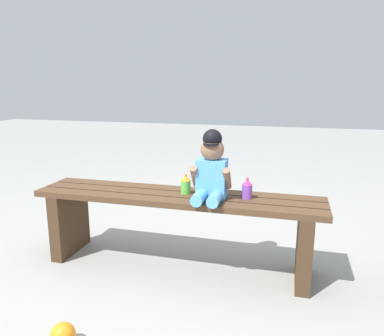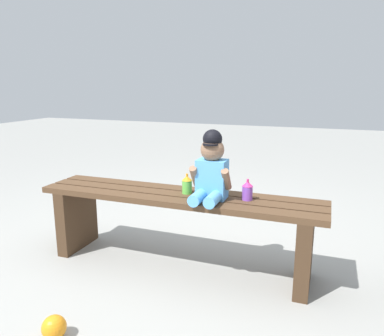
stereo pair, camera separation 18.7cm
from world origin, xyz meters
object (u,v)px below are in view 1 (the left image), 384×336
Objects in this scene: toy_ball at (63,335)px; park_bench at (177,217)px; sippy_cup_left at (186,184)px; sippy_cup_right at (247,189)px; child_figure at (211,169)px.

park_bench is at bearing 72.98° from toy_ball.
sippy_cup_left is (0.05, 0.02, 0.21)m from park_bench.
sippy_cup_left is 1.12× the size of toy_ball.
park_bench is 0.47m from sippy_cup_right.
sippy_cup_right is 1.20m from toy_ball.
sippy_cup_right is (0.37, 0.00, 0.00)m from sippy_cup_left.
park_bench is 0.93m from toy_ball.
sippy_cup_left reaches higher than park_bench.
park_bench is at bearing -154.82° from sippy_cup_left.
sippy_cup_right is (0.20, 0.06, -0.12)m from child_figure.
toy_ball is at bearing -120.50° from child_figure.
sippy_cup_right is at bearing 3.24° from park_bench.
sippy_cup_left is 1.04m from toy_ball.
toy_ball is (-0.48, -0.82, -0.59)m from child_figure.
park_bench is 0.39m from child_figure.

